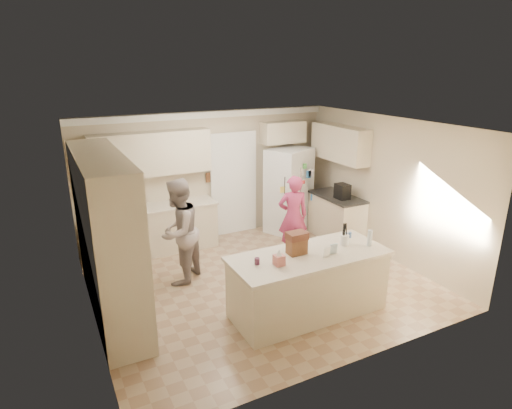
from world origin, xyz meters
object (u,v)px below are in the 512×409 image
island_base (308,285)px  tissue_box (279,260)px  dollhouse_body (297,246)px  teen_boy (179,232)px  refrigerator (289,190)px  utensil_crock (344,240)px  teen_girl (293,216)px  coffee_maker (342,191)px

island_base → tissue_box: bearing=-169.7°
dollhouse_body → teen_boy: 2.06m
refrigerator → teen_boy: (-2.79, -1.17, -0.02)m
tissue_box → teen_boy: teen_boy is taller
utensil_crock → teen_boy: 2.64m
island_base → dollhouse_body: (-0.15, 0.10, 0.60)m
teen_girl → island_base: bearing=81.6°
teen_boy → teen_girl: teen_boy is taller
coffee_maker → teen_girl: (-1.19, -0.09, -0.29)m
refrigerator → island_base: bearing=-140.9°
coffee_maker → island_base: size_ratio=0.14×
dollhouse_body → island_base: bearing=-33.7°
refrigerator → tissue_box: refrigerator is taller
refrigerator → teen_boy: 3.03m
refrigerator → utensil_crock: 2.99m
tissue_box → dollhouse_body: (0.40, 0.20, 0.04)m
coffee_maker → island_base: 2.87m
island_base → teen_girl: teen_girl is taller
tissue_box → dollhouse_body: 0.45m
refrigerator → teen_girl: (-0.59, -1.12, -0.12)m
tissue_box → dollhouse_body: size_ratio=0.54×
coffee_maker → teen_boy: bearing=-177.8°
refrigerator → teen_girl: refrigerator is taller
refrigerator → coffee_maker: bearing=-84.3°
island_base → utensil_crock: bearing=4.4°
refrigerator → island_base: 3.30m
island_base → utensil_crock: utensil_crock is taller
dollhouse_body → tissue_box: bearing=-153.4°
teen_boy → teen_girl: bearing=137.4°
tissue_box → teen_boy: 2.03m
refrigerator → teen_boy: refrigerator is taller
refrigerator → dollhouse_body: (-1.59, -2.83, 0.14)m
island_base → coffee_maker: bearing=42.8°
coffee_maker → island_base: bearing=-137.2°
utensil_crock → teen_boy: bearing=139.3°
island_base → teen_boy: 2.27m
refrigerator → dollhouse_body: 3.25m
coffee_maker → tissue_box: size_ratio=2.14×
tissue_box → island_base: bearing=10.3°
coffee_maker → teen_boy: teen_boy is taller
teen_girl → tissue_box: bearing=70.5°
coffee_maker → tissue_box: 3.28m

